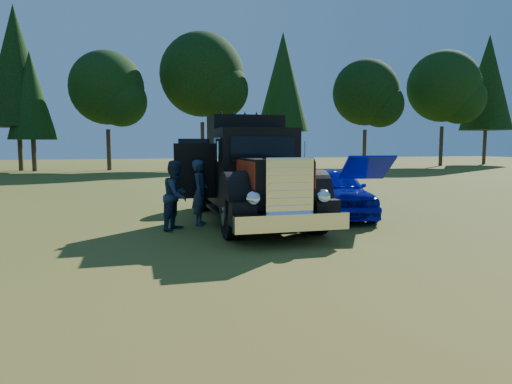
% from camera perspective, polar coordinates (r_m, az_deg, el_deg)
% --- Properties ---
extents(ground, '(120.00, 120.00, 0.00)m').
position_cam_1_polar(ground, '(11.21, -4.79, -5.21)').
color(ground, '#345017').
rests_on(ground, ground).
extents(treeline, '(72.10, 24.04, 13.84)m').
position_cam_1_polar(treeline, '(38.77, -17.05, 13.80)').
color(treeline, '#2D2116').
rests_on(treeline, ground).
extents(diamond_t_truck, '(3.38, 7.16, 3.00)m').
position_cam_1_polar(diamond_t_truck, '(12.63, -0.47, 1.93)').
color(diamond_t_truck, black).
rests_on(diamond_t_truck, ground).
extents(hotrod_coupe, '(2.37, 4.60, 1.89)m').
position_cam_1_polar(hotrod_coupe, '(14.05, 9.48, 0.10)').
color(hotrod_coupe, '#1108BB').
rests_on(hotrod_coupe, ground).
extents(spectator_near, '(0.61, 0.74, 1.76)m').
position_cam_1_polar(spectator_near, '(12.36, -6.99, -0.06)').
color(spectator_near, '#1B203F').
rests_on(spectator_near, ground).
extents(spectator_far, '(1.03, 1.09, 1.77)m').
position_cam_1_polar(spectator_far, '(11.74, -9.92, -0.40)').
color(spectator_far, '#22354F').
rests_on(spectator_far, ground).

